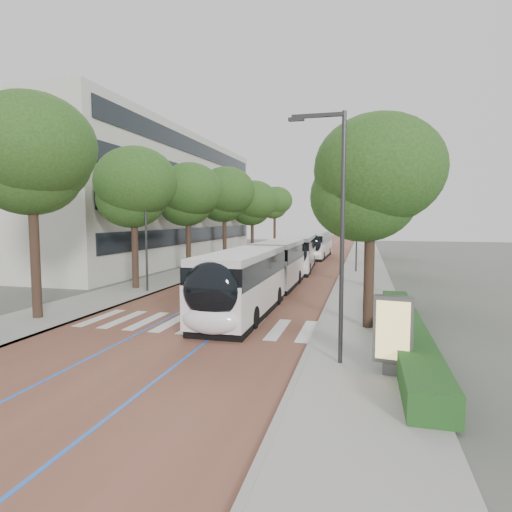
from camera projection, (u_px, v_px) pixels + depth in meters
The scene contains 20 objects.
ground at pixel (184, 330), 18.48m from camera, with size 160.00×160.00×0.00m, color #51544C.
road at pixel (307, 255), 57.09m from camera, with size 11.00×140.00×0.02m, color brown.
sidewalk_left at pixel (252, 253), 58.93m from camera, with size 4.00×140.00×0.12m, color #999590.
sidewalk_right at pixel (364, 255), 55.24m from camera, with size 4.00×140.00×0.12m, color #999590.
kerb_left at pixel (266, 253), 58.46m from camera, with size 0.20×140.00×0.14m, color gray.
kerb_right at pixel (349, 255), 55.71m from camera, with size 0.20×140.00×0.14m, color gray.
zebra_crossing at pixel (197, 324), 19.39m from camera, with size 10.55×3.60×0.01m.
lane_line_left at pixel (295, 254), 57.48m from camera, with size 0.12×126.00×0.01m, color blue.
lane_line_right at pixel (319, 255), 56.70m from camera, with size 0.12×126.00×0.01m, color blue.
office_building at pixel (127, 200), 49.68m from camera, with size 18.11×40.00×14.00m.
hedge at pixel (406, 332), 16.19m from camera, with size 1.20×14.00×0.80m, color #18471B.
streetlight_near at pixel (337, 218), 13.53m from camera, with size 1.82×0.20×8.00m.
streetlight_far at pixel (355, 218), 37.67m from camera, with size 1.82×0.20×8.00m.
lamp_post_left at pixel (146, 229), 27.34m from camera, with size 0.14×0.14×8.00m, color #2F2F31.
trees_left at pixel (219, 198), 45.03m from camera, with size 6.39×60.59×9.88m.
trees_right at pixel (368, 203), 37.14m from camera, with size 5.47×47.35×8.83m.
lead_bus at pixel (261, 274), 24.68m from camera, with size 2.66×18.42×3.20m.
bus_queued_0 at pixel (299, 253), 39.87m from camera, with size 3.30×12.53×3.20m.
bus_queued_1 at pixel (317, 245), 52.27m from camera, with size 2.66×12.42×3.20m.
ad_panel at pixel (393, 333), 12.79m from camera, with size 1.18×0.51×2.38m.
Camera 1 is at (7.49, -16.80, 4.79)m, focal length 30.00 mm.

